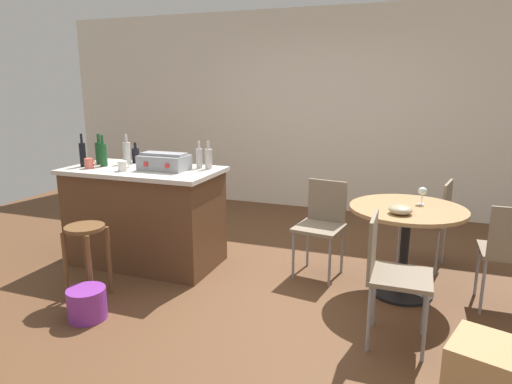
{
  "coord_description": "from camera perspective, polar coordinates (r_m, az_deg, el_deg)",
  "views": [
    {
      "loc": [
        1.27,
        -3.43,
        1.7
      ],
      "look_at": [
        -0.04,
        0.13,
        0.8
      ],
      "focal_mm": 31.59,
      "sensor_mm": 36.0,
      "label": 1
    }
  ],
  "objects": [
    {
      "name": "wine_glass",
      "position": [
        3.92,
        20.34,
        0.06
      ],
      "size": [
        0.07,
        0.07,
        0.14
      ],
      "color": "silver",
      "rests_on": "dining_table"
    },
    {
      "name": "kitchen_island",
      "position": [
        4.48,
        -13.84,
        -2.95
      ],
      "size": [
        1.46,
        0.77,
        0.94
      ],
      "color": "brown",
      "rests_on": "ground_plane"
    },
    {
      "name": "bottle_3",
      "position": [
        4.7,
        -15.0,
        4.55
      ],
      "size": [
        0.07,
        0.07,
        0.21
      ],
      "color": "black",
      "rests_on": "kitchen_island"
    },
    {
      "name": "back_wall",
      "position": [
        6.29,
        8.58,
        10.03
      ],
      "size": [
        8.0,
        0.1,
        2.7
      ],
      "primitive_type": "cube",
      "color": "silver",
      "rests_on": "ground_plane"
    },
    {
      "name": "toolbox",
      "position": [
        4.24,
        -11.54,
        3.77
      ],
      "size": [
        0.44,
        0.28,
        0.16
      ],
      "color": "gray",
      "rests_on": "kitchen_island"
    },
    {
      "name": "folding_chair_left",
      "position": [
        3.88,
        29.54,
        -6.35
      ],
      "size": [
        0.4,
        0.41,
        0.86
      ],
      "color": "#7F705B",
      "rests_on": "ground_plane"
    },
    {
      "name": "bottle_0",
      "position": [
        4.23,
        -6.03,
        4.26
      ],
      "size": [
        0.07,
        0.07,
        0.26
      ],
      "color": "#B7B2AD",
      "rests_on": "kitchen_island"
    },
    {
      "name": "cardboard_box",
      "position": [
        2.88,
        28.44,
        -20.19
      ],
      "size": [
        0.59,
        0.52,
        0.37
      ],
      "primitive_type": "cube",
      "rotation": [
        0.0,
        0.0,
        -0.31
      ],
      "color": "tan",
      "rests_on": "ground_plane"
    },
    {
      "name": "bottle_1",
      "position": [
        4.73,
        -19.19,
        4.76
      ],
      "size": [
        0.08,
        0.08,
        0.3
      ],
      "color": "#194C23",
      "rests_on": "kitchen_island"
    },
    {
      "name": "wooden_stool",
      "position": [
        3.89,
        -20.69,
        -6.43
      ],
      "size": [
        0.31,
        0.31,
        0.61
      ],
      "color": "brown",
      "rests_on": "ground_plane"
    },
    {
      "name": "folding_chair_far",
      "position": [
        3.13,
        16.58,
        -9.32
      ],
      "size": [
        0.4,
        0.4,
        0.88
      ],
      "color": "#7F705B",
      "rests_on": "ground_plane"
    },
    {
      "name": "folding_chair_right",
      "position": [
        4.52,
        21.35,
        -2.99
      ],
      "size": [
        0.47,
        0.47,
        0.85
      ],
      "color": "#7F705B",
      "rests_on": "ground_plane"
    },
    {
      "name": "cup_1",
      "position": [
        4.29,
        -16.53,
        3.18
      ],
      "size": [
        0.12,
        0.08,
        0.09
      ],
      "color": "white",
      "rests_on": "kitchen_island"
    },
    {
      "name": "plastic_bucket",
      "position": [
        3.67,
        -20.6,
        -13.1
      ],
      "size": [
        0.28,
        0.28,
        0.24
      ],
      "primitive_type": "cylinder",
      "color": "purple",
      "rests_on": "ground_plane"
    },
    {
      "name": "bottle_5",
      "position": [
        4.63,
        -21.1,
        4.52
      ],
      "size": [
        0.06,
        0.06,
        0.32
      ],
      "color": "black",
      "rests_on": "kitchen_island"
    },
    {
      "name": "serving_bowl",
      "position": [
        3.58,
        17.85,
        -2.13
      ],
      "size": [
        0.18,
        0.18,
        0.07
      ],
      "primitive_type": "ellipsoid",
      "color": "tan",
      "rests_on": "dining_table"
    },
    {
      "name": "bottle_6",
      "position": [
        4.27,
        -7.2,
        4.31
      ],
      "size": [
        0.06,
        0.06,
        0.26
      ],
      "color": "#B7B2AD",
      "rests_on": "kitchen_island"
    },
    {
      "name": "cup_0",
      "position": [
        4.53,
        -20.37,
        3.43
      ],
      "size": [
        0.12,
        0.08,
        0.09
      ],
      "color": "#DB6651",
      "rests_on": "kitchen_island"
    },
    {
      "name": "folding_chair_near",
      "position": [
        4.12,
        8.34,
        -3.62
      ],
      "size": [
        0.45,
        0.45,
        0.86
      ],
      "color": "#7F705B",
      "rests_on": "ground_plane"
    },
    {
      "name": "bottle_2",
      "position": [
        4.59,
        -18.79,
        4.55
      ],
      "size": [
        0.07,
        0.07,
        0.3
      ],
      "color": "#194C23",
      "rests_on": "kitchen_island"
    },
    {
      "name": "ground_plane",
      "position": [
        4.03,
        -0.15,
        -11.55
      ],
      "size": [
        8.8,
        8.8,
        0.0
      ],
      "primitive_type": "plane",
      "color": "brown"
    },
    {
      "name": "bottle_4",
      "position": [
        4.66,
        -16.04,
        4.84
      ],
      "size": [
        0.07,
        0.07,
        0.29
      ],
      "color": "#B7B2AD",
      "rests_on": "kitchen_island"
    },
    {
      "name": "dining_table",
      "position": [
        3.86,
        18.47,
        -4.4
      ],
      "size": [
        0.92,
        0.92,
        0.75
      ],
      "color": "black",
      "rests_on": "ground_plane"
    }
  ]
}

